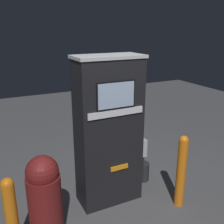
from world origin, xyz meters
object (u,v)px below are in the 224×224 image
trash_bin (45,197)px  gas_pump (109,132)px  safety_bollard (181,170)px  safety_bollard_far (12,218)px  squeegee_bucket (142,171)px

trash_bin → gas_pump: bearing=19.6°
gas_pump → trash_bin: size_ratio=1.95×
safety_bollard → trash_bin: 1.83m
safety_bollard_far → squeegee_bucket: (2.07, 0.70, -0.37)m
gas_pump → trash_bin: gas_pump is taller
trash_bin → safety_bollard: bearing=-7.1°
gas_pump → safety_bollard: 1.12m
safety_bollard → safety_bollard_far: size_ratio=1.07×
safety_bollard → squeegee_bucket: bearing=98.7°
gas_pump → safety_bollard_far: (-1.37, -0.51, -0.53)m
safety_bollard → squeegee_bucket: safety_bollard is taller
trash_bin → squeegee_bucket: size_ratio=1.61×
gas_pump → squeegee_bucket: bearing=15.5°
safety_bollard → squeegee_bucket: (-0.12, 0.77, -0.40)m
squeegee_bucket → safety_bollard: bearing=-81.3°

